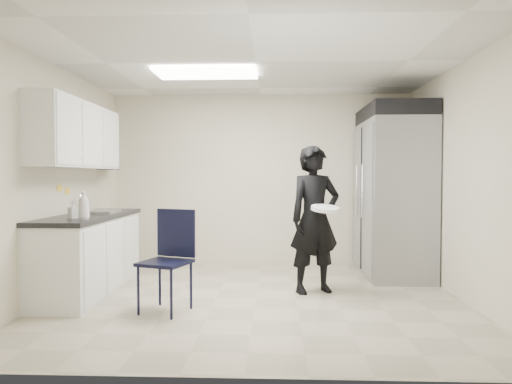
{
  "coord_description": "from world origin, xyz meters",
  "views": [
    {
      "loc": [
        0.2,
        -5.0,
        1.36
      ],
      "look_at": [
        -0.0,
        0.2,
        1.17
      ],
      "focal_mm": 32.0,
      "sensor_mm": 36.0,
      "label": 1
    }
  ],
  "objects_px": {
    "lower_counter": "(89,256)",
    "folding_chair": "(165,263)",
    "man_tuxedo": "(315,219)",
    "commercial_fridge": "(393,199)"
  },
  "relations": [
    {
      "from": "lower_counter",
      "to": "folding_chair",
      "type": "bearing_deg",
      "value": -34.54
    },
    {
      "from": "folding_chair",
      "to": "man_tuxedo",
      "type": "xyz_separation_m",
      "value": [
        1.56,
        0.84,
        0.36
      ]
    },
    {
      "from": "lower_counter",
      "to": "man_tuxedo",
      "type": "distance_m",
      "value": 2.66
    },
    {
      "from": "folding_chair",
      "to": "man_tuxedo",
      "type": "height_order",
      "value": "man_tuxedo"
    },
    {
      "from": "commercial_fridge",
      "to": "man_tuxedo",
      "type": "relative_size",
      "value": 1.23
    },
    {
      "from": "lower_counter",
      "to": "commercial_fridge",
      "type": "bearing_deg",
      "value": 15.88
    },
    {
      "from": "lower_counter",
      "to": "man_tuxedo",
      "type": "height_order",
      "value": "man_tuxedo"
    },
    {
      "from": "lower_counter",
      "to": "commercial_fridge",
      "type": "xyz_separation_m",
      "value": [
        3.78,
        1.07,
        0.62
      ]
    },
    {
      "from": "lower_counter",
      "to": "commercial_fridge",
      "type": "relative_size",
      "value": 0.9
    },
    {
      "from": "lower_counter",
      "to": "folding_chair",
      "type": "height_order",
      "value": "folding_chair"
    }
  ]
}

